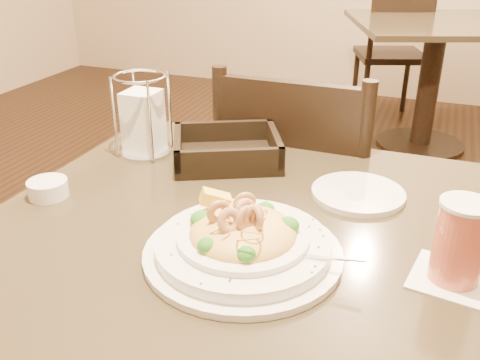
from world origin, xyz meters
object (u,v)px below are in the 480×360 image
(pasta_bowl, at_px, (243,240))
(drink_glass, at_px, (459,243))
(side_plate, at_px, (358,193))
(bread_basket, at_px, (227,152))
(background_table, at_px, (432,64))
(dining_chair_far, at_px, (393,49))
(dining_chair_near, at_px, (298,212))
(napkin_caddy, at_px, (143,120))
(butter_ramekin, at_px, (48,189))
(main_table, at_px, (236,329))

(pasta_bowl, height_order, drink_glass, drink_glass)
(side_plate, bearing_deg, bread_basket, 167.84)
(background_table, bearing_deg, dining_chair_far, 123.43)
(dining_chair_near, xyz_separation_m, napkin_caddy, (-0.30, -0.30, 0.34))
(background_table, xyz_separation_m, bread_basket, (-0.36, -2.23, 0.26))
(background_table, height_order, butter_ramekin, butter_ramekin)
(drink_glass, distance_m, bread_basket, 0.57)
(dining_chair_far, relative_size, pasta_bowl, 2.61)
(bread_basket, xyz_separation_m, side_plate, (0.31, -0.07, -0.02))
(dining_chair_far, height_order, side_plate, dining_chair_far)
(napkin_caddy, distance_m, butter_ramekin, 0.28)
(dining_chair_near, bearing_deg, pasta_bowl, 96.50)
(background_table, distance_m, butter_ramekin, 2.60)
(background_table, bearing_deg, bread_basket, -99.28)
(dining_chair_far, height_order, butter_ramekin, dining_chair_far)
(napkin_caddy, relative_size, side_plate, 1.03)
(napkin_caddy, height_order, butter_ramekin, napkin_caddy)
(side_plate, bearing_deg, background_table, 88.58)
(pasta_bowl, xyz_separation_m, drink_glass, (0.32, 0.05, 0.04))
(pasta_bowl, bearing_deg, bread_basket, 115.98)
(bread_basket, relative_size, butter_ramekin, 3.77)
(dining_chair_near, bearing_deg, main_table, 92.54)
(drink_glass, relative_size, butter_ramekin, 1.73)
(bread_basket, relative_size, side_plate, 1.59)
(dining_chair_near, relative_size, bread_basket, 3.18)
(dining_chair_far, bearing_deg, background_table, 103.58)
(dining_chair_near, height_order, drink_glass, dining_chair_near)
(dining_chair_far, bearing_deg, drink_glass, 77.68)
(pasta_bowl, bearing_deg, background_table, 85.67)
(dining_chair_near, bearing_deg, bread_basket, 69.83)
(dining_chair_near, height_order, dining_chair_far, same)
(butter_ramekin, bearing_deg, background_table, 75.99)
(pasta_bowl, height_order, bread_basket, pasta_bowl)
(butter_ramekin, bearing_deg, napkin_caddy, 76.07)
(dining_chair_near, height_order, butter_ramekin, dining_chair_near)
(dining_chair_far, distance_m, pasta_bowl, 2.98)
(bread_basket, distance_m, butter_ramekin, 0.39)
(main_table, height_order, napkin_caddy, napkin_caddy)
(side_plate, xyz_separation_m, butter_ramekin, (-0.57, -0.22, 0.01))
(napkin_caddy, bearing_deg, background_table, 75.98)
(pasta_bowl, xyz_separation_m, bread_basket, (-0.17, 0.35, -0.01))
(main_table, xyz_separation_m, side_plate, (0.18, 0.19, 0.24))
(dining_chair_near, bearing_deg, drink_glass, 124.59)
(pasta_bowl, xyz_separation_m, butter_ramekin, (-0.43, 0.06, -0.01))
(dining_chair_near, relative_size, dining_chair_far, 1.00)
(main_table, xyz_separation_m, drink_glass, (0.36, -0.03, 0.30))
(napkin_caddy, bearing_deg, side_plate, -5.03)
(main_table, relative_size, bread_basket, 3.08)
(dining_chair_far, distance_m, drink_glass, 2.96)
(dining_chair_far, xyz_separation_m, butter_ramekin, (-0.36, -2.91, 0.27))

